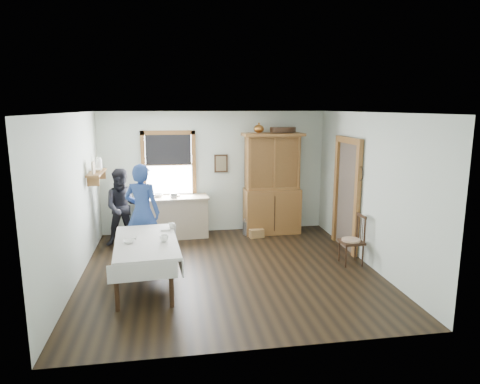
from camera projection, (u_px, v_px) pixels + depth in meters
The scene contains 20 objects.
room at pixel (229, 194), 7.16m from camera, with size 5.01×5.01×2.70m.
window at pixel (169, 161), 9.33m from camera, with size 1.18×0.07×1.48m.
doorway at pixel (347, 191), 8.40m from camera, with size 0.09×1.14×2.22m.
wall_shelf at pixel (97, 171), 8.24m from camera, with size 0.24×1.00×0.44m.
framed_picture at pixel (221, 164), 9.53m from camera, with size 0.30×0.04×0.40m, color #372113.
rug_beater at pixel (360, 167), 7.76m from camera, with size 0.27×0.27×0.01m, color black.
work_counter at pixel (172, 217), 9.25m from camera, with size 1.56×0.59×0.89m, color tan.
china_hutch at pixel (272, 184), 9.48m from camera, with size 1.31×0.62×2.24m, color brown.
dining_table at pixel (147, 263), 6.73m from camera, with size 0.98×1.86×0.75m, color silver.
spindle_chair at pixel (351, 239), 7.65m from camera, with size 0.42×0.42×0.92m, color #372113.
pail at pixel (249, 227), 9.52m from camera, with size 0.28×0.28×0.30m, color gray.
wicker_basket at pixel (256, 233), 9.31m from camera, with size 0.31×0.22×0.18m, color olive.
woman_blue at pixel (143, 216), 7.81m from camera, with size 0.61×0.40×1.67m, color navy.
figure_dark at pixel (124, 210), 8.68m from camera, with size 0.71×0.55×1.46m, color black.
table_cup_a at pixel (164, 238), 6.58m from camera, with size 0.13×0.13×0.11m, color white.
table_cup_b at pixel (172, 226), 7.30m from camera, with size 0.10×0.10×0.10m, color white.
table_bowl at pixel (129, 241), 6.53m from camera, with size 0.20×0.20×0.05m, color white.
counter_book at pixel (170, 195), 9.27m from camera, with size 0.17×0.23×0.02m, color #6F644A.
counter_bowl at pixel (158, 195), 9.17m from camera, with size 0.21×0.21×0.07m, color white.
shelf_bowl at pixel (97, 170), 8.24m from camera, with size 0.22×0.22×0.05m, color white.
Camera 1 is at (-0.94, -6.95, 2.79)m, focal length 32.00 mm.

